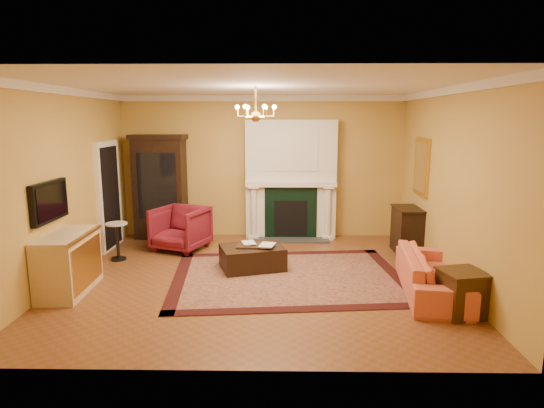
{
  "coord_description": "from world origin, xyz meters",
  "views": [
    {
      "loc": [
        0.36,
        -6.96,
        2.51
      ],
      "look_at": [
        0.24,
        0.3,
        1.15
      ],
      "focal_mm": 30.0,
      "sensor_mm": 36.0,
      "label": 1
    }
  ],
  "objects_px": {
    "end_table": "(462,294)",
    "console_table": "(407,231)",
    "wingback_armchair": "(180,226)",
    "pedestal_table": "(117,238)",
    "commode": "(68,263)",
    "coral_sofa": "(432,267)",
    "leather_ottoman": "(252,257)",
    "china_cabinet": "(160,189)"
  },
  "relations": [
    {
      "from": "end_table",
      "to": "console_table",
      "type": "relative_size",
      "value": 0.67
    },
    {
      "from": "wingback_armchair",
      "to": "pedestal_table",
      "type": "relative_size",
      "value": 1.36
    },
    {
      "from": "wingback_armchair",
      "to": "end_table",
      "type": "height_order",
      "value": "wingback_armchair"
    },
    {
      "from": "commode",
      "to": "coral_sofa",
      "type": "height_order",
      "value": "commode"
    },
    {
      "from": "leather_ottoman",
      "to": "commode",
      "type": "bearing_deg",
      "value": -174.78
    },
    {
      "from": "coral_sofa",
      "to": "pedestal_table",
      "type": "bearing_deg",
      "value": 81.36
    },
    {
      "from": "console_table",
      "to": "leather_ottoman",
      "type": "bearing_deg",
      "value": -161.32
    },
    {
      "from": "pedestal_table",
      "to": "end_table",
      "type": "relative_size",
      "value": 1.2
    },
    {
      "from": "pedestal_table",
      "to": "console_table",
      "type": "distance_m",
      "value": 5.37
    },
    {
      "from": "wingback_armchair",
      "to": "leather_ottoman",
      "type": "distance_m",
      "value": 1.87
    },
    {
      "from": "leather_ottoman",
      "to": "wingback_armchair",
      "type": "bearing_deg",
      "value": 124.84
    },
    {
      "from": "end_table",
      "to": "leather_ottoman",
      "type": "xyz_separation_m",
      "value": [
        -2.82,
        1.81,
        -0.08
      ]
    },
    {
      "from": "china_cabinet",
      "to": "console_table",
      "type": "bearing_deg",
      "value": -8.66
    },
    {
      "from": "china_cabinet",
      "to": "coral_sofa",
      "type": "xyz_separation_m",
      "value": [
        4.75,
        -3.09,
        -0.65
      ]
    },
    {
      "from": "pedestal_table",
      "to": "coral_sofa",
      "type": "distance_m",
      "value": 5.36
    },
    {
      "from": "wingback_armchair",
      "to": "leather_ottoman",
      "type": "xyz_separation_m",
      "value": [
        1.46,
        -1.14,
        -0.26
      ]
    },
    {
      "from": "wingback_armchair",
      "to": "end_table",
      "type": "bearing_deg",
      "value": -12.65
    },
    {
      "from": "pedestal_table",
      "to": "leather_ottoman",
      "type": "height_order",
      "value": "pedestal_table"
    },
    {
      "from": "wingback_armchair",
      "to": "coral_sofa",
      "type": "relative_size",
      "value": 0.46
    },
    {
      "from": "wingback_armchair",
      "to": "pedestal_table",
      "type": "xyz_separation_m",
      "value": [
        -1.0,
        -0.67,
        -0.07
      ]
    },
    {
      "from": "pedestal_table",
      "to": "coral_sofa",
      "type": "bearing_deg",
      "value": -16.34
    },
    {
      "from": "china_cabinet",
      "to": "pedestal_table",
      "type": "height_order",
      "value": "china_cabinet"
    },
    {
      "from": "commode",
      "to": "end_table",
      "type": "distance_m",
      "value": 5.5
    },
    {
      "from": "wingback_armchair",
      "to": "end_table",
      "type": "xyz_separation_m",
      "value": [
        4.28,
        -2.95,
        -0.18
      ]
    },
    {
      "from": "china_cabinet",
      "to": "leather_ottoman",
      "type": "xyz_separation_m",
      "value": [
        2.06,
        -2.05,
        -0.85
      ]
    },
    {
      "from": "coral_sofa",
      "to": "end_table",
      "type": "distance_m",
      "value": 0.79
    },
    {
      "from": "commode",
      "to": "leather_ottoman",
      "type": "height_order",
      "value": "commode"
    },
    {
      "from": "china_cabinet",
      "to": "end_table",
      "type": "relative_size",
      "value": 3.69
    },
    {
      "from": "wingback_armchair",
      "to": "coral_sofa",
      "type": "distance_m",
      "value": 4.69
    },
    {
      "from": "china_cabinet",
      "to": "console_table",
      "type": "relative_size",
      "value": 2.48
    },
    {
      "from": "end_table",
      "to": "console_table",
      "type": "bearing_deg",
      "value": 88.78
    },
    {
      "from": "pedestal_table",
      "to": "end_table",
      "type": "distance_m",
      "value": 5.75
    },
    {
      "from": "leather_ottoman",
      "to": "coral_sofa",
      "type": "bearing_deg",
      "value": -38.37
    },
    {
      "from": "wingback_armchair",
      "to": "console_table",
      "type": "relative_size",
      "value": 1.1
    },
    {
      "from": "commode",
      "to": "leather_ottoman",
      "type": "distance_m",
      "value": 2.85
    },
    {
      "from": "pedestal_table",
      "to": "wingback_armchair",
      "type": "bearing_deg",
      "value": 33.9
    },
    {
      "from": "end_table",
      "to": "commode",
      "type": "bearing_deg",
      "value": 172.42
    },
    {
      "from": "commode",
      "to": "console_table",
      "type": "relative_size",
      "value": 1.39
    },
    {
      "from": "china_cabinet",
      "to": "console_table",
      "type": "height_order",
      "value": "china_cabinet"
    },
    {
      "from": "console_table",
      "to": "commode",
      "type": "bearing_deg",
      "value": -159.76
    },
    {
      "from": "pedestal_table",
      "to": "coral_sofa",
      "type": "height_order",
      "value": "coral_sofa"
    },
    {
      "from": "leather_ottoman",
      "to": "console_table",
      "type": "bearing_deg",
      "value": 1.97
    }
  ]
}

